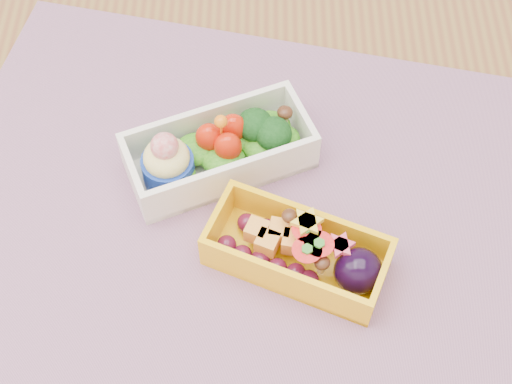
{
  "coord_description": "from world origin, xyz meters",
  "views": [
    {
      "loc": [
        -0.04,
        -0.37,
        1.34
      ],
      "look_at": [
        -0.04,
        -0.01,
        0.79
      ],
      "focal_mm": 53.01,
      "sensor_mm": 36.0,
      "label": 1
    }
  ],
  "objects_px": {
    "table": "(296,257)",
    "placemat": "(248,219)",
    "bento_white": "(218,151)",
    "bento_yellow": "(301,252)"
  },
  "relations": [
    {
      "from": "table",
      "to": "placemat",
      "type": "height_order",
      "value": "placemat"
    },
    {
      "from": "table",
      "to": "placemat",
      "type": "distance_m",
      "value": 0.11
    },
    {
      "from": "bento_white",
      "to": "bento_yellow",
      "type": "height_order",
      "value": "bento_white"
    },
    {
      "from": "bento_white",
      "to": "placemat",
      "type": "bearing_deg",
      "value": -87.3
    },
    {
      "from": "placemat",
      "to": "bento_yellow",
      "type": "bearing_deg",
      "value": -45.05
    },
    {
      "from": "bento_white",
      "to": "bento_yellow",
      "type": "xyz_separation_m",
      "value": [
        0.07,
        -0.1,
        -0.0
      ]
    },
    {
      "from": "table",
      "to": "placemat",
      "type": "xyz_separation_m",
      "value": [
        -0.05,
        -0.01,
        0.1
      ]
    },
    {
      "from": "placemat",
      "to": "bento_white",
      "type": "relative_size",
      "value": 3.12
    },
    {
      "from": "table",
      "to": "bento_yellow",
      "type": "xyz_separation_m",
      "value": [
        -0.0,
        -0.06,
        0.12
      ]
    },
    {
      "from": "bento_yellow",
      "to": "table",
      "type": "bearing_deg",
      "value": 110.43
    }
  ]
}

